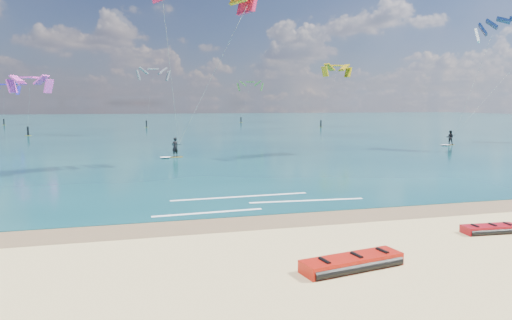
{
  "coord_description": "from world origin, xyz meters",
  "views": [
    {
      "loc": [
        -6.16,
        -15.08,
        4.97
      ],
      "look_at": [
        -0.17,
        8.0,
        1.99
      ],
      "focal_mm": 32.0,
      "sensor_mm": 36.0,
      "label": 1
    }
  ],
  "objects": [
    {
      "name": "distant_kites",
      "position": [
        -7.03,
        82.25,
        5.66
      ],
      "size": [
        77.12,
        42.0,
        14.24
      ],
      "color": "#32782B",
      "rests_on": "ground"
    },
    {
      "name": "packed_kite_mid",
      "position": [
        6.88,
        -0.79,
        0.0
      ],
      "size": [
        2.41,
        1.12,
        0.35
      ],
      "primitive_type": null,
      "rotation": [
        0.0,
        0.0,
        -0.06
      ],
      "color": "#9D0A13",
      "rests_on": "ground"
    },
    {
      "name": "packed_kite_left",
      "position": [
        -0.02,
        -2.97,
        0.0
      ],
      "size": [
        3.68,
        1.85,
        0.45
      ],
      "primitive_type": null,
      "rotation": [
        0.0,
        0.0,
        0.18
      ],
      "color": "#B21509",
      "rests_on": "ground"
    },
    {
      "name": "kitesurfer_far",
      "position": [
        31.28,
        28.28,
        7.96
      ],
      "size": [
        9.81,
        9.13,
        15.45
      ],
      "rotation": [
        0.0,
        0.0,
        0.3
      ],
      "color": "gold",
      "rests_on": "sea"
    },
    {
      "name": "kitesurfer_main",
      "position": [
        -1.88,
        23.01,
        8.21
      ],
      "size": [
        9.13,
        10.18,
        15.98
      ],
      "rotation": [
        0.0,
        0.0,
        0.16
      ],
      "color": "gold",
      "rests_on": "sea"
    },
    {
      "name": "sea",
      "position": [
        0.0,
        104.0,
        0.02
      ],
      "size": [
        320.0,
        200.0,
        0.04
      ],
      "primitive_type": "cube",
      "color": "#0B363F",
      "rests_on": "ground"
    },
    {
      "name": "shoreline_foam",
      "position": [
        -0.6,
        6.67,
        0.04
      ],
      "size": [
        10.77,
        3.61,
        0.01
      ],
      "color": "white",
      "rests_on": "ground"
    },
    {
      "name": "ground",
      "position": [
        0.0,
        40.0,
        0.0
      ],
      "size": [
        320.0,
        320.0,
        0.0
      ],
      "primitive_type": "plane",
      "color": "tan",
      "rests_on": "ground"
    },
    {
      "name": "wet_sand_strip",
      "position": [
        0.0,
        3.0,
        0.0
      ],
      "size": [
        320.0,
        2.4,
        0.01
      ],
      "primitive_type": "cube",
      "color": "brown",
      "rests_on": "ground"
    }
  ]
}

